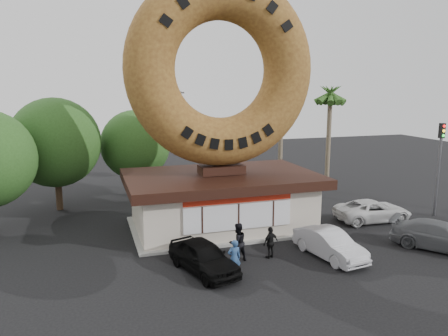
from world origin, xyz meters
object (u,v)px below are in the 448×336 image
object	(u,v)px
traffic_signal	(440,158)
person_left	(234,258)
car_black	(204,257)
donut_shop	(221,199)
street_lamp	(161,136)
person_center	(238,242)
giant_donut	(221,70)
person_right	(271,243)
car_white	(373,211)
car_silver	(330,244)
car_grey	(441,236)

from	to	relation	value
traffic_signal	person_left	xyz separation A→B (m)	(-15.48, -4.71, -3.02)
person_left	car_black	bearing A→B (deg)	-35.16
donut_shop	car_black	size ratio (longest dim) A/B	2.63
street_lamp	person_center	world-z (taller)	street_lamp
giant_donut	person_center	bearing A→B (deg)	-98.69
traffic_signal	person_right	bearing A→B (deg)	-165.89
person_right	car_black	world-z (taller)	person_right
giant_donut	person_left	distance (m)	10.88
street_lamp	car_white	bearing A→B (deg)	-45.97
person_right	car_silver	world-z (taller)	person_right
person_left	car_silver	size ratio (longest dim) A/B	0.40
street_lamp	car_grey	distance (m)	20.89
person_right	car_black	xyz separation A→B (m)	(-3.57, -0.58, -0.07)
traffic_signal	car_silver	size ratio (longest dim) A/B	1.44
car_white	person_left	bearing A→B (deg)	117.93
car_silver	car_white	world-z (taller)	car_silver
donut_shop	traffic_signal	size ratio (longest dim) A/B	1.84
person_left	traffic_signal	bearing A→B (deg)	-163.04
donut_shop	person_center	bearing A→B (deg)	-98.72
traffic_signal	person_center	xyz separation A→B (m)	(-14.80, -3.20, -2.91)
donut_shop	giant_donut	size ratio (longest dim) A/B	1.02
street_lamp	giant_donut	bearing A→B (deg)	-79.49
street_lamp	person_center	distance (m)	15.64
giant_donut	person_center	world-z (taller)	giant_donut
person_left	car_silver	bearing A→B (deg)	-173.46
car_black	car_silver	world-z (taller)	car_black
street_lamp	car_black	bearing A→B (deg)	-92.96
traffic_signal	car_white	world-z (taller)	traffic_signal
person_center	car_grey	xyz separation A→B (m)	(10.60, -1.71, -0.24)
donut_shop	person_left	distance (m)	6.93
giant_donut	car_grey	size ratio (longest dim) A/B	2.21
person_center	car_black	distance (m)	2.01
giant_donut	street_lamp	size ratio (longest dim) A/B	1.37
person_center	car_silver	bearing A→B (deg)	152.01
giant_donut	car_silver	distance (m)	11.18
street_lamp	car_grey	bearing A→B (deg)	-55.41
car_black	person_left	bearing A→B (deg)	-52.72
giant_donut	donut_shop	bearing A→B (deg)	-90.00
person_center	car_white	bearing A→B (deg)	-177.50
person_center	car_white	distance (m)	10.84
car_silver	car_grey	size ratio (longest dim) A/B	0.85
person_center	car_silver	distance (m)	4.61
street_lamp	person_center	xyz separation A→B (m)	(1.06, -15.20, -3.52)
street_lamp	car_black	world-z (taller)	street_lamp
person_right	car_black	distance (m)	3.62
traffic_signal	donut_shop	bearing A→B (deg)	171.90
car_grey	person_center	bearing A→B (deg)	132.30
person_left	person_right	distance (m)	2.77
traffic_signal	street_lamp	bearing A→B (deg)	142.86
street_lamp	person_center	bearing A→B (deg)	-86.01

